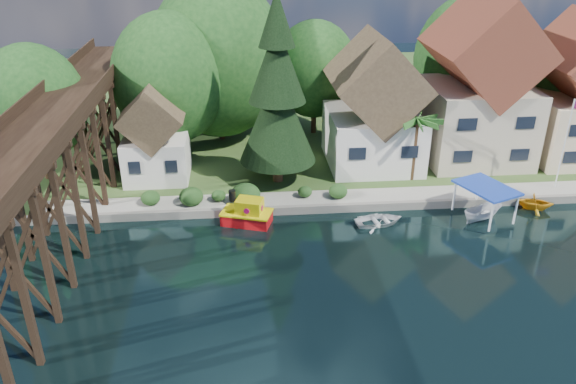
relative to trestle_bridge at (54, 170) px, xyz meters
name	(u,v)px	position (x,y,z in m)	size (l,w,h in m)	color
ground	(314,275)	(16.00, -5.17, -5.35)	(140.00, 140.00, 0.00)	black
bank	(276,106)	(16.00, 28.83, -5.10)	(140.00, 52.00, 0.50)	#27441B
seawall	(354,207)	(20.00, 2.83, -5.04)	(60.00, 0.40, 0.62)	slate
promenade	(377,196)	(22.00, 4.13, -4.82)	(50.00, 2.60, 0.06)	gray
trestle_bridge	(54,170)	(0.00, 0.00, 0.00)	(4.12, 44.18, 9.30)	black
house_left	(374,111)	(23.00, 10.83, -0.21)	(7.64, 8.64, 11.02)	silver
house_center	(478,92)	(32.00, 11.33, 1.07)	(8.65, 9.18, 13.89)	#C0B096
shed	(155,138)	(5.00, 9.33, -1.52)	(5.09, 5.40, 7.85)	silver
bg_trees	(297,72)	(17.00, 16.08, 1.94)	(49.90, 13.30, 10.57)	#382314
shrubs	(237,193)	(11.40, 4.09, -4.12)	(15.76, 2.47, 1.70)	#183914
conifer	(277,95)	(14.68, 7.72, 2.27)	(6.01, 6.01, 14.80)	#382314
palm_tree	(417,123)	(25.52, 7.03, -0.01)	(4.83, 4.83, 5.54)	#382314
flagpole	(569,135)	(36.42, 4.31, -0.41)	(1.08, 0.44, 7.23)	white
tugboat	(247,214)	(12.07, 1.66, -4.59)	(3.92, 2.91, 2.54)	#AC0B0F
boat_white_a	(379,219)	(21.41, 0.77, -4.99)	(2.49, 3.48, 0.72)	silver
boat_canopy	(484,206)	(28.94, 0.72, -4.21)	(4.20, 4.90, 2.66)	silver
boat_yellow	(535,201)	(33.49, 2.01, -4.66)	(2.27, 2.63, 1.39)	yellow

